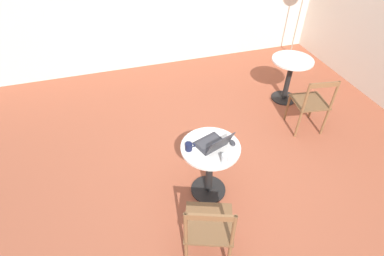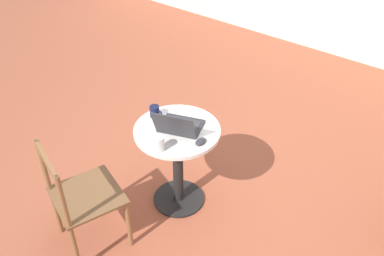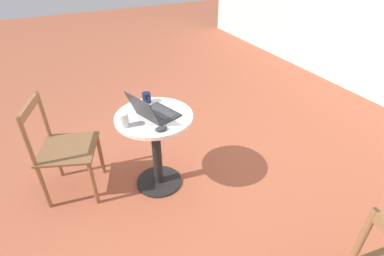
% 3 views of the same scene
% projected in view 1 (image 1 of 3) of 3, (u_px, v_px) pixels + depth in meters
% --- Properties ---
extents(ground_plane, '(16.00, 16.00, 0.00)m').
position_uv_depth(ground_plane, '(216.00, 180.00, 3.84)').
color(ground_plane, '#9E5138').
extents(cafe_table_near, '(0.65, 0.65, 0.75)m').
position_uv_depth(cafe_table_near, '(210.00, 161.00, 3.38)').
color(cafe_table_near, black).
rests_on(cafe_table_near, ground_plane).
extents(cafe_table_mid, '(0.65, 0.65, 0.75)m').
position_uv_depth(cafe_table_mid, '(290.00, 72.00, 4.87)').
color(cafe_table_mid, black).
rests_on(cafe_table_mid, ground_plane).
extents(chair_near_front, '(0.59, 0.59, 0.92)m').
position_uv_depth(chair_near_front, '(209.00, 227.00, 2.81)').
color(chair_near_front, brown).
rests_on(chair_near_front, ground_plane).
extents(chair_mid_front, '(0.52, 0.52, 0.92)m').
position_uv_depth(chair_mid_front, '(311.00, 104.00, 4.31)').
color(chair_mid_front, brown).
rests_on(chair_mid_front, ground_plane).
extents(laptop, '(0.40, 0.41, 0.24)m').
position_uv_depth(laptop, '(213.00, 143.00, 3.20)').
color(laptop, '#2D2D33').
rests_on(laptop, cafe_table_near).
extents(mouse, '(0.06, 0.10, 0.03)m').
position_uv_depth(mouse, '(232.00, 143.00, 3.25)').
color(mouse, '#2D2D33').
rests_on(mouse, cafe_table_near).
extents(mug, '(0.11, 0.08, 0.09)m').
position_uv_depth(mug, '(189.00, 147.00, 3.17)').
color(mug, '#141938').
rests_on(mug, cafe_table_near).
extents(drinking_glass, '(0.07, 0.07, 0.11)m').
position_uv_depth(drinking_glass, '(225.00, 159.00, 3.02)').
color(drinking_glass, silver).
rests_on(drinking_glass, cafe_table_near).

